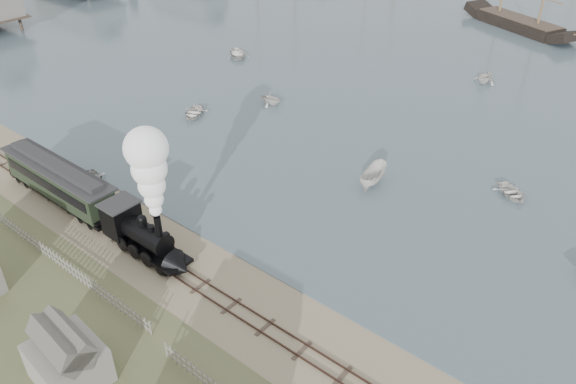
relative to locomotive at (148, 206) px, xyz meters
The scene contains 13 objects.
ground 5.79m from the locomotive, 36.96° to the left, with size 600.00×600.00×0.00m, color tan.
rail_track 5.40m from the locomotive, ahead, with size 120.00×1.80×0.16m.
picket_fence_west 7.89m from the locomotive, 127.54° to the right, with size 19.00×0.10×1.20m, color gray, non-canonical shape.
shed_mid 12.01m from the locomotive, 65.02° to the right, with size 4.00×3.50×3.60m, color gray, non-canonical shape.
locomotive is the anchor object (origin of this frame).
passenger_coach 12.53m from the locomotive, behind, with size 13.45×2.59×3.27m.
beached_dinghy 13.50m from the locomotive, 166.64° to the left, with size 4.15×2.96×0.86m, color silver.
rowboat_0 25.06m from the locomotive, 131.13° to the left, with size 3.81×2.72×0.79m, color silver.
rowboat_1 29.14m from the locomotive, 113.84° to the left, with size 2.89×2.49×1.52m, color silver.
rowboat_2 20.52m from the locomotive, 70.66° to the left, with size 4.15×1.56×1.60m, color silver.
rowboat_3 30.52m from the locomotive, 55.68° to the left, with size 3.44×2.46×0.71m, color silver.
rowboat_6 44.61m from the locomotive, 126.02° to the left, with size 4.36×3.11×0.90m, color silver.
rowboat_7 48.79m from the locomotive, 84.50° to the left, with size 3.27×2.82×1.72m, color silver.
Camera 1 is at (25.23, -20.66, 26.60)m, focal length 35.00 mm.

